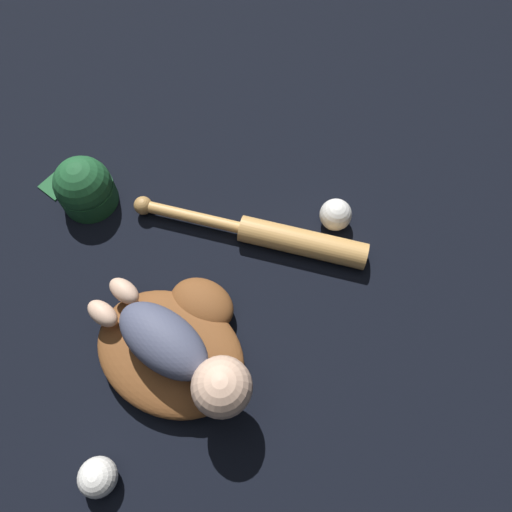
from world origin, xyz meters
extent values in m
plane|color=black|center=(0.00, 0.00, 0.00)|extent=(6.00, 6.00, 0.00)
ellipsoid|color=brown|center=(0.04, 0.03, 0.04)|extent=(0.38, 0.34, 0.07)
ellipsoid|color=brown|center=(0.08, 0.14, 0.04)|extent=(0.17, 0.15, 0.07)
ellipsoid|color=#4C516B|center=(0.04, 0.03, 0.12)|extent=(0.23, 0.19, 0.10)
sphere|color=beige|center=(0.17, -0.03, 0.13)|extent=(0.11, 0.11, 0.11)
ellipsoid|color=beige|center=(-0.08, 0.12, 0.10)|extent=(0.08, 0.07, 0.04)
ellipsoid|color=beige|center=(-0.10, 0.06, 0.10)|extent=(0.08, 0.07, 0.04)
cylinder|color=tan|center=(0.26, 0.34, 0.03)|extent=(0.29, 0.07, 0.06)
cylinder|color=tan|center=(-0.01, 0.35, 0.03)|extent=(0.24, 0.04, 0.03)
sphere|color=#B68649|center=(-0.12, 0.36, 0.03)|extent=(0.04, 0.04, 0.04)
sphere|color=white|center=(0.32, 0.42, 0.04)|extent=(0.08, 0.08, 0.08)
sphere|color=white|center=(-0.03, -0.22, 0.04)|extent=(0.07, 0.07, 0.07)
cylinder|color=#1E562D|center=(-0.26, 0.36, 0.03)|extent=(0.13, 0.13, 0.06)
sphere|color=#1E562D|center=(-0.26, 0.36, 0.07)|extent=(0.13, 0.13, 0.13)
cube|color=#1E562D|center=(-0.35, 0.40, 0.00)|extent=(0.11, 0.13, 0.01)
camera|label=1|loc=(0.26, -0.19, 1.04)|focal=35.00mm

